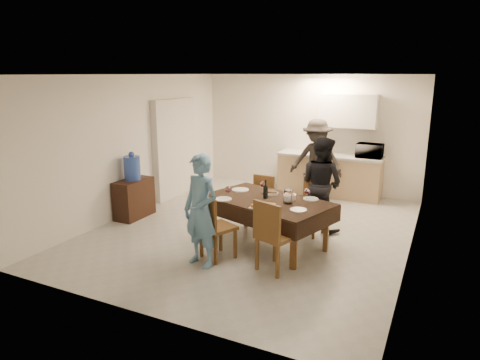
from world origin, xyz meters
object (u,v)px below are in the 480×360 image
(water_jug, at_px, (132,168))
(savoury_tart, at_px, (264,206))
(dining_table, at_px, (267,202))
(person_far, at_px, (321,184))
(microwave, at_px, (370,151))
(console, at_px, (134,198))
(person_kitchen, at_px, (316,160))
(wine_bottle, at_px, (266,189))
(water_pitcher, at_px, (288,196))
(person_near, at_px, (201,211))

(water_jug, relative_size, savoury_tart, 1.22)
(savoury_tart, bearing_deg, dining_table, 104.74)
(dining_table, height_order, person_far, person_far)
(dining_table, xyz_separation_m, microwave, (0.96, 3.23, 0.35))
(console, relative_size, water_jug, 1.75)
(microwave, bearing_deg, person_kitchen, 24.25)
(person_kitchen, bearing_deg, console, -135.96)
(microwave, distance_m, person_kitchen, 1.11)
(console, height_order, person_kitchen, person_kitchen)
(dining_table, bearing_deg, console, -166.14)
(dining_table, distance_m, console, 2.76)
(wine_bottle, relative_size, water_pitcher, 1.41)
(person_far, bearing_deg, console, 35.86)
(water_jug, xyz_separation_m, water_pitcher, (3.09, -0.22, -0.09))
(person_kitchen, bearing_deg, microwave, 24.25)
(dining_table, relative_size, wine_bottle, 7.24)
(microwave, relative_size, person_far, 0.33)
(wine_bottle, height_order, savoury_tart, wine_bottle)
(wine_bottle, bearing_deg, person_kitchen, 89.68)
(console, bearing_deg, microwave, 39.61)
(microwave, xyz_separation_m, person_near, (-1.51, -4.28, -0.27))
(water_jug, height_order, person_near, person_near)
(console, bearing_deg, water_jug, -90.00)
(console, bearing_deg, savoury_tart, -10.89)
(microwave, bearing_deg, savoury_tart, 76.53)
(water_jug, distance_m, person_kitchen, 3.76)
(microwave, distance_m, person_near, 4.55)
(person_near, bearing_deg, person_kitchen, 95.56)
(console, height_order, person_far, person_far)
(dining_table, distance_m, wine_bottle, 0.20)
(dining_table, bearing_deg, microwave, 90.70)
(water_jug, bearing_deg, person_near, -29.08)
(person_near, distance_m, person_far, 2.37)
(console, height_order, wine_bottle, wine_bottle)
(water_jug, relative_size, person_far, 0.27)
(wine_bottle, distance_m, person_near, 1.21)
(water_pitcher, relative_size, savoury_tart, 0.58)
(wine_bottle, relative_size, person_kitchen, 0.17)
(dining_table, relative_size, water_jug, 4.84)
(dining_table, bearing_deg, person_far, 79.68)
(person_near, bearing_deg, microwave, 83.73)
(dining_table, distance_m, savoury_tart, 0.40)
(wine_bottle, distance_m, person_kitchen, 2.73)
(person_far, bearing_deg, microwave, -79.96)
(water_jug, xyz_separation_m, person_far, (3.29, 0.88, -0.13))
(water_jug, xyz_separation_m, person_near, (2.19, -1.22, -0.15))
(console, xyz_separation_m, water_pitcher, (3.09, -0.22, 0.49))
(wine_bottle, bearing_deg, water_jug, 177.53)
(water_jug, height_order, microwave, microwave)
(microwave, xyz_separation_m, person_far, (-0.41, -2.18, -0.25))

